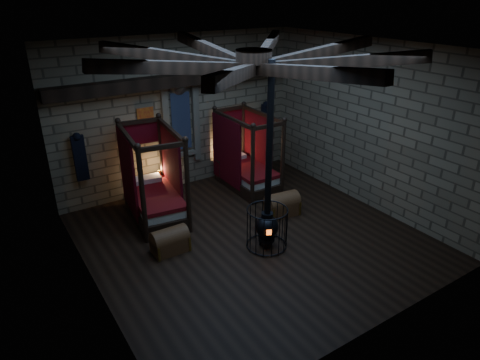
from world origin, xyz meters
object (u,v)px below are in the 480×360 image
bed_left (154,196)px  trunk_left (170,241)px  bed_right (246,169)px  stove (267,223)px  trunk_right (282,205)px

bed_left → trunk_left: bed_left is taller
bed_left → bed_right: (2.88, 0.24, -0.03)m
trunk_left → stove: 2.14m
bed_left → bed_right: 2.89m
bed_left → trunk_left: (-0.36, -1.66, -0.30)m
bed_left → bed_right: size_ratio=1.07×
trunk_left → stove: size_ratio=0.19×
stove → trunk_right: bearing=63.3°
bed_left → stove: bearing=-53.0°
trunk_left → trunk_right: bearing=-0.5°
trunk_right → stove: (-1.19, -0.98, 0.32)m
stove → trunk_left: bearing=176.3°
bed_right → stove: (-1.37, -2.87, 0.06)m
bed_right → trunk_left: size_ratio=2.74×
trunk_right → trunk_left: bearing=-173.2°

